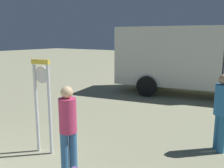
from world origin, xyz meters
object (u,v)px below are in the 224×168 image
Objects in this scene: person_distant at (222,109)px; box_truck_near at (186,58)px; person_near_clock at (68,126)px; standing_clock at (43,97)px.

box_truck_near is at bearing 115.70° from person_distant.
box_truck_near is at bearing 92.70° from person_near_clock.
standing_clock is at bearing -95.13° from box_truck_near.
person_near_clock is at bearing -15.90° from standing_clock.
standing_clock reaches higher than person_distant.
box_truck_near reaches higher than standing_clock.
box_truck_near reaches higher than person_distant.
person_distant is at bearing 35.59° from standing_clock.
standing_clock is 1.15m from person_near_clock.
standing_clock is 0.30× the size of box_truck_near.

